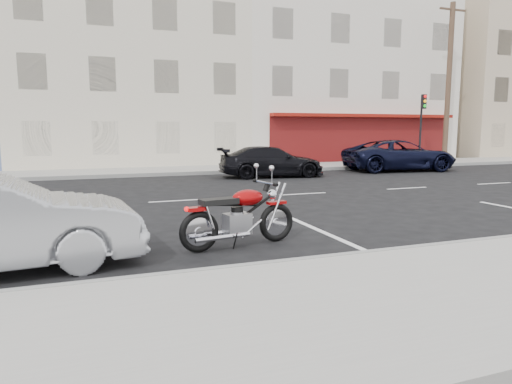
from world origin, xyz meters
The scene contains 14 objects.
ground centered at (0.00, 0.00, 0.00)m, with size 120.00×120.00×0.00m, color black.
sidewalk_near centered at (-5.00, -8.70, 0.07)m, with size 80.00×3.40×0.15m, color gray.
sidewalk_far centered at (-5.00, 8.70, 0.07)m, with size 80.00×3.40×0.15m, color gray.
curb_near centered at (-5.00, -7.00, 0.08)m, with size 80.00×0.12×0.16m, color gray.
curb_far centered at (-5.00, 7.00, 0.08)m, with size 80.00×0.12×0.16m, color gray.
bldg_cream centered at (-2.00, 16.30, 5.75)m, with size 12.00×12.00×11.50m, color beige.
bldg_corner centered at (11.00, 16.30, 6.25)m, with size 14.00×12.00×12.50m, color beige.
bldg_far_east centered at (26.00, 16.30, 5.50)m, with size 12.00×12.00×11.00m, color tan.
utility_pole centered at (15.50, 8.60, 4.74)m, with size 1.80×0.30×9.00m.
traffic_light centered at (13.50, 8.33, 2.56)m, with size 0.26×0.30×3.80m.
fire_hydrant centered at (12.00, 8.50, 0.53)m, with size 0.20×0.20×0.72m.
motorcycle centered at (-1.13, -5.34, 0.51)m, with size 2.22×0.79×1.12m.
suv_far centered at (9.95, 5.58, 0.75)m, with size 2.50×5.41×1.50m, color black.
car_far centered at (3.01, 5.11, 0.65)m, with size 1.82×4.49×1.30m, color black.
Camera 1 is at (-4.34, -12.88, 2.05)m, focal length 32.00 mm.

